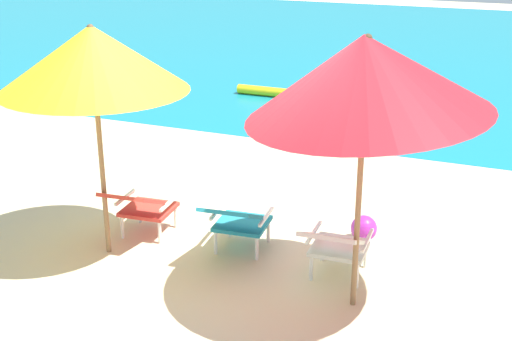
{
  "coord_description": "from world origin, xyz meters",
  "views": [
    {
      "loc": [
        2.59,
        -5.64,
        3.25
      ],
      "look_at": [
        0.0,
        0.55,
        0.75
      ],
      "focal_mm": 47.72,
      "sensor_mm": 36.0,
      "label": 1
    }
  ],
  "objects_px": {
    "lounge_chair_left": "(141,205)",
    "beach_ball": "(364,228)",
    "lounge_chair_center": "(237,219)",
    "lounge_chair_right": "(336,244)",
    "beach_umbrella_right": "(366,76)",
    "beach_umbrella_left": "(93,58)",
    "swim_buoy": "(277,92)"
  },
  "relations": [
    {
      "from": "lounge_chair_center",
      "to": "beach_ball",
      "type": "distance_m",
      "value": 1.41
    },
    {
      "from": "lounge_chair_left",
      "to": "swim_buoy",
      "type": "bearing_deg",
      "value": 98.03
    },
    {
      "from": "swim_buoy",
      "to": "lounge_chair_right",
      "type": "bearing_deg",
      "value": -64.5
    },
    {
      "from": "lounge_chair_left",
      "to": "lounge_chair_center",
      "type": "xyz_separation_m",
      "value": [
        1.09,
        0.06,
        0.0
      ]
    },
    {
      "from": "swim_buoy",
      "to": "beach_umbrella_right",
      "type": "distance_m",
      "value": 7.74
    },
    {
      "from": "swim_buoy",
      "to": "lounge_chair_right",
      "type": "distance_m",
      "value": 7.09
    },
    {
      "from": "lounge_chair_left",
      "to": "beach_ball",
      "type": "height_order",
      "value": "lounge_chair_left"
    },
    {
      "from": "lounge_chair_right",
      "to": "beach_ball",
      "type": "bearing_deg",
      "value": 88.12
    },
    {
      "from": "lounge_chair_center",
      "to": "beach_umbrella_right",
      "type": "height_order",
      "value": "beach_umbrella_right"
    },
    {
      "from": "lounge_chair_center",
      "to": "beach_umbrella_right",
      "type": "distance_m",
      "value": 2.19
    },
    {
      "from": "lounge_chair_right",
      "to": "beach_umbrella_left",
      "type": "xyz_separation_m",
      "value": [
        -2.34,
        -0.29,
        1.61
      ]
    },
    {
      "from": "beach_ball",
      "to": "swim_buoy",
      "type": "bearing_deg",
      "value": 119.65
    },
    {
      "from": "beach_umbrella_left",
      "to": "beach_ball",
      "type": "bearing_deg",
      "value": 28.22
    },
    {
      "from": "swim_buoy",
      "to": "lounge_chair_left",
      "type": "bearing_deg",
      "value": -81.97
    },
    {
      "from": "lounge_chair_right",
      "to": "beach_umbrella_left",
      "type": "height_order",
      "value": "beach_umbrella_left"
    },
    {
      "from": "beach_umbrella_left",
      "to": "lounge_chair_right",
      "type": "bearing_deg",
      "value": 7.14
    },
    {
      "from": "lounge_chair_left",
      "to": "lounge_chair_center",
      "type": "relative_size",
      "value": 1.0
    },
    {
      "from": "beach_ball",
      "to": "beach_umbrella_left",
      "type": "bearing_deg",
      "value": -151.78
    },
    {
      "from": "beach_umbrella_left",
      "to": "beach_umbrella_right",
      "type": "height_order",
      "value": "beach_umbrella_right"
    },
    {
      "from": "lounge_chair_left",
      "to": "lounge_chair_right",
      "type": "relative_size",
      "value": 1.02
    },
    {
      "from": "lounge_chair_left",
      "to": "beach_umbrella_right",
      "type": "distance_m",
      "value": 2.98
    },
    {
      "from": "lounge_chair_center",
      "to": "beach_ball",
      "type": "height_order",
      "value": "lounge_chair_center"
    },
    {
      "from": "swim_buoy",
      "to": "lounge_chair_center",
      "type": "xyz_separation_m",
      "value": [
        1.98,
        -6.26,
        0.31
      ]
    },
    {
      "from": "lounge_chair_left",
      "to": "beach_ball",
      "type": "relative_size",
      "value": 3.27
    },
    {
      "from": "swim_buoy",
      "to": "lounge_chair_left",
      "type": "xyz_separation_m",
      "value": [
        0.89,
        -6.31,
        0.31
      ]
    },
    {
      "from": "lounge_chair_right",
      "to": "beach_umbrella_right",
      "type": "xyz_separation_m",
      "value": [
        0.27,
        -0.31,
        1.67
      ]
    },
    {
      "from": "beach_umbrella_left",
      "to": "lounge_chair_center",
      "type": "bearing_deg",
      "value": 18.99
    },
    {
      "from": "lounge_chair_center",
      "to": "beach_ball",
      "type": "xyz_separation_m",
      "value": [
        1.11,
        0.84,
        -0.26
      ]
    },
    {
      "from": "swim_buoy",
      "to": "lounge_chair_right",
      "type": "xyz_separation_m",
      "value": [
        3.05,
        -6.4,
        0.31
      ]
    },
    {
      "from": "lounge_chair_center",
      "to": "beach_umbrella_left",
      "type": "height_order",
      "value": "beach_umbrella_left"
    },
    {
      "from": "beach_ball",
      "to": "lounge_chair_center",
      "type": "bearing_deg",
      "value": -142.88
    },
    {
      "from": "swim_buoy",
      "to": "beach_umbrella_right",
      "type": "height_order",
      "value": "beach_umbrella_right"
    }
  ]
}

